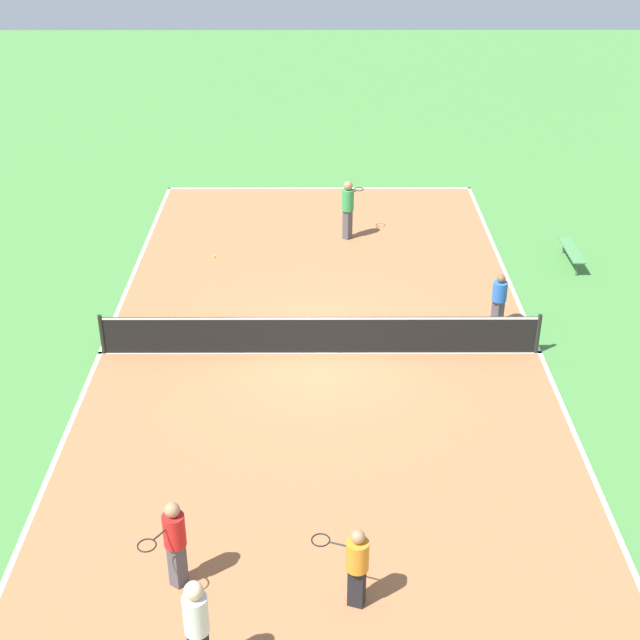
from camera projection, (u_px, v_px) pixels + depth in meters
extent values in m
plane|color=#47843D|center=(320.00, 353.00, 21.10)|extent=(80.00, 80.00, 0.00)
cube|color=#AD6B42|center=(320.00, 353.00, 21.09)|extent=(10.53, 22.49, 0.02)
cube|color=white|center=(540.00, 352.00, 21.10)|extent=(0.10, 22.49, 0.00)
cube|color=white|center=(100.00, 353.00, 21.08)|extent=(0.10, 22.49, 0.00)
cube|color=white|center=(319.00, 188.00, 30.92)|extent=(10.53, 0.10, 0.00)
cube|color=white|center=(320.00, 353.00, 21.09)|extent=(10.53, 0.10, 0.00)
cylinder|color=black|center=(538.00, 334.00, 20.86)|extent=(0.10, 0.10, 1.00)
cylinder|color=black|center=(102.00, 334.00, 20.84)|extent=(0.10, 0.10, 1.00)
cube|color=black|center=(320.00, 335.00, 20.86)|extent=(10.23, 0.03, 0.95)
cube|color=white|center=(320.00, 318.00, 20.65)|extent=(10.23, 0.04, 0.06)
cube|color=#4C8C4C|center=(572.00, 250.00, 25.31)|extent=(0.36, 1.82, 0.04)
cylinder|color=#4C4C51|center=(564.00, 246.00, 26.08)|extent=(0.08, 0.08, 0.41)
cylinder|color=#4C4C51|center=(577.00, 269.00, 24.75)|extent=(0.08, 0.08, 0.41)
cube|color=black|center=(357.00, 586.00, 14.02)|extent=(0.30, 0.27, 0.75)
cylinder|color=orange|center=(357.00, 555.00, 13.72)|extent=(0.46, 0.46, 0.53)
sphere|color=#A87A56|center=(358.00, 537.00, 13.54)|extent=(0.23, 0.23, 0.23)
cylinder|color=#262626|center=(338.00, 544.00, 13.74)|extent=(0.27, 0.12, 0.03)
torus|color=black|center=(321.00, 540.00, 13.82)|extent=(0.39, 0.39, 0.02)
cube|color=#4C4C51|center=(178.00, 564.00, 14.39)|extent=(0.31, 0.32, 0.83)
cylinder|color=red|center=(174.00, 530.00, 14.05)|extent=(0.50, 0.50, 0.58)
sphere|color=#A87A56|center=(172.00, 510.00, 13.85)|extent=(0.25, 0.25, 0.25)
cylinder|color=#262626|center=(159.00, 535.00, 13.75)|extent=(0.18, 0.25, 0.03)
torus|color=black|center=(147.00, 545.00, 13.55)|extent=(0.42, 0.42, 0.02)
cube|color=#4C4C51|center=(347.00, 224.00, 26.87)|extent=(0.31, 0.32, 0.91)
cylinder|color=green|center=(348.00, 200.00, 26.50)|extent=(0.50, 0.50, 0.64)
sphere|color=#A87A56|center=(348.00, 186.00, 26.28)|extent=(0.27, 0.27, 0.27)
cylinder|color=#262626|center=(354.00, 192.00, 26.66)|extent=(0.19, 0.25, 0.03)
torus|color=black|center=(359.00, 189.00, 26.86)|extent=(0.42, 0.42, 0.02)
cube|color=#4C4C51|center=(497.00, 313.00, 22.09)|extent=(0.30, 0.32, 0.70)
cylinder|color=blue|center=(500.00, 291.00, 21.81)|extent=(0.50, 0.50, 0.49)
sphere|color=brown|center=(501.00, 279.00, 21.64)|extent=(0.21, 0.21, 0.21)
cylinder|color=silver|center=(196.00, 614.00, 12.40)|extent=(0.50, 0.50, 0.64)
sphere|color=beige|center=(194.00, 591.00, 12.18)|extent=(0.27, 0.27, 0.27)
sphere|color=#CCE033|center=(214.00, 256.00, 25.84)|extent=(0.07, 0.07, 0.07)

